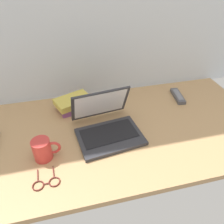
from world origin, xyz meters
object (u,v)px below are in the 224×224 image
Objects in this scene: laptop at (106,125)px; remote_control_near at (178,96)px; eyeglasses at (46,183)px; book_stack at (73,103)px; coffee_mug at (43,149)px.

laptop is 0.54m from remote_control_near.
eyeglasses is 0.51m from book_stack.
eyeglasses is at bearing -87.87° from coffee_mug.
eyeglasses is at bearing -150.95° from remote_control_near.
eyeglasses is (-0.80, -0.45, -0.01)m from remote_control_near.
remote_control_near is (0.50, 0.20, -0.03)m from laptop.
remote_control_near is at bearing 29.05° from eyeglasses.
eyeglasses is at bearing -141.13° from laptop.
laptop is 0.39m from eyeglasses.
laptop is 2.06× the size of remote_control_near.
remote_control_near is (0.81, 0.30, -0.04)m from coffee_mug.
laptop is 2.79× the size of coffee_mug.
book_stack is (0.17, 0.34, -0.02)m from coffee_mug.
eyeglasses is (-0.30, -0.24, -0.04)m from laptop.
remote_control_near is 0.65m from book_stack.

